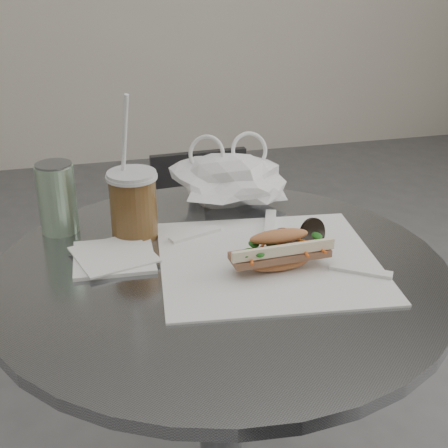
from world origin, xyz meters
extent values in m
cylinder|color=slate|center=(0.00, 0.20, 0.37)|extent=(0.08, 0.08, 0.71)
cylinder|color=slate|center=(0.00, 0.20, 0.73)|extent=(0.76, 0.76, 0.02)
cylinder|color=#29292B|center=(0.14, 0.83, 0.01)|extent=(0.32, 0.32, 0.02)
cylinder|color=#29292B|center=(0.14, 0.83, 0.21)|extent=(0.06, 0.06, 0.42)
cylinder|color=#29292B|center=(0.14, 0.83, 0.42)|extent=(0.36, 0.36, 0.02)
cube|color=#29292B|center=(0.14, 0.99, 0.56)|extent=(0.28, 0.04, 0.25)
cube|color=white|center=(0.08, 0.20, 0.74)|extent=(0.40, 0.38, 0.00)
ellipsoid|color=#CF814E|center=(0.09, 0.16, 0.75)|extent=(0.20, 0.08, 0.02)
cube|color=brown|center=(0.09, 0.16, 0.77)|extent=(0.17, 0.06, 0.01)
ellipsoid|color=#CF814E|center=(0.09, 0.17, 0.79)|extent=(0.20, 0.08, 0.04)
cylinder|color=brown|center=(-0.12, 0.35, 0.80)|extent=(0.08, 0.08, 0.11)
cylinder|color=silver|center=(-0.12, 0.35, 0.86)|extent=(0.09, 0.09, 0.01)
cylinder|color=white|center=(-0.13, 0.36, 0.90)|extent=(0.03, 0.06, 0.21)
cylinder|color=black|center=(0.11, 0.20, 0.77)|extent=(0.06, 0.04, 0.06)
cylinder|color=black|center=(0.17, 0.23, 0.77)|extent=(0.06, 0.04, 0.06)
cube|color=black|center=(0.14, 0.21, 0.76)|extent=(0.02, 0.01, 0.01)
cube|color=white|center=(-0.17, 0.27, 0.74)|extent=(0.14, 0.14, 0.01)
cube|color=white|center=(-0.17, 0.27, 0.75)|extent=(0.15, 0.15, 0.00)
cylinder|color=#579661|center=(-0.25, 0.41, 0.80)|extent=(0.07, 0.07, 0.13)
cylinder|color=slate|center=(-0.25, 0.41, 0.87)|extent=(0.06, 0.06, 0.00)
camera|label=1|loc=(-0.22, -0.69, 1.23)|focal=50.00mm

